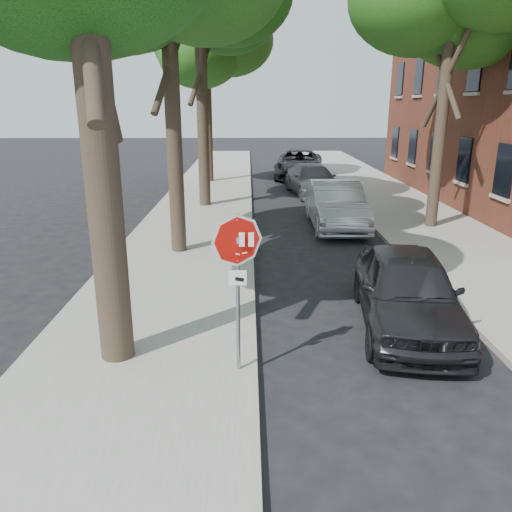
{
  "coord_description": "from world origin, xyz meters",
  "views": [
    {
      "loc": [
        -0.53,
        -7.31,
        4.3
      ],
      "look_at": [
        -0.41,
        0.04,
        2.05
      ],
      "focal_mm": 35.0,
      "sensor_mm": 36.0,
      "label": 1
    }
  ],
  "objects_px": {
    "car_d": "(299,164)",
    "tree_mid_b": "(199,4)",
    "tree_far": "(206,46)",
    "car_a": "(407,290)",
    "tree_right": "(451,8)",
    "car_c": "(312,180)",
    "stop_sign": "(237,264)",
    "car_b": "(336,205)"
  },
  "relations": [
    {
      "from": "car_d",
      "to": "tree_mid_b",
      "type": "bearing_deg",
      "value": -112.7
    },
    {
      "from": "tree_far",
      "to": "car_a",
      "type": "xyz_separation_m",
      "value": [
        5.32,
        -19.26,
        -6.43
      ]
    },
    {
      "from": "tree_right",
      "to": "car_c",
      "type": "relative_size",
      "value": 1.85
    },
    {
      "from": "tree_mid_b",
      "to": "car_a",
      "type": "bearing_deg",
      "value": -67.74
    },
    {
      "from": "stop_sign",
      "to": "car_d",
      "type": "relative_size",
      "value": 0.44
    },
    {
      "from": "stop_sign",
      "to": "car_c",
      "type": "bearing_deg",
      "value": 79.02
    },
    {
      "from": "tree_mid_b",
      "to": "car_a",
      "type": "height_order",
      "value": "tree_mid_b"
    },
    {
      "from": "tree_right",
      "to": "car_b",
      "type": "relative_size",
      "value": 1.88
    },
    {
      "from": "stop_sign",
      "to": "tree_mid_b",
      "type": "relative_size",
      "value": 0.25
    },
    {
      "from": "tree_far",
      "to": "car_c",
      "type": "bearing_deg",
      "value": -37.85
    },
    {
      "from": "car_a",
      "to": "car_d",
      "type": "xyz_separation_m",
      "value": [
        -0.08,
        20.91,
        0.04
      ]
    },
    {
      "from": "stop_sign",
      "to": "tree_right",
      "type": "relative_size",
      "value": 0.28
    },
    {
      "from": "tree_far",
      "to": "stop_sign",
      "type": "bearing_deg",
      "value": -84.54
    },
    {
      "from": "car_c",
      "to": "tree_right",
      "type": "bearing_deg",
      "value": -71.69
    },
    {
      "from": "car_a",
      "to": "car_b",
      "type": "bearing_deg",
      "value": 97.42
    },
    {
      "from": "stop_sign",
      "to": "car_d",
      "type": "bearing_deg",
      "value": 81.95
    },
    {
      "from": "car_a",
      "to": "car_b",
      "type": "height_order",
      "value": "car_b"
    },
    {
      "from": "car_a",
      "to": "car_d",
      "type": "relative_size",
      "value": 0.77
    },
    {
      "from": "tree_right",
      "to": "car_c",
      "type": "bearing_deg",
      "value": 116.2
    },
    {
      "from": "tree_mid_b",
      "to": "tree_far",
      "type": "distance_m",
      "value": 7.04
    },
    {
      "from": "tree_mid_b",
      "to": "tree_far",
      "type": "height_order",
      "value": "tree_mid_b"
    },
    {
      "from": "tree_mid_b",
      "to": "tree_far",
      "type": "relative_size",
      "value": 1.11
    },
    {
      "from": "stop_sign",
      "to": "car_a",
      "type": "bearing_deg",
      "value": 29.57
    },
    {
      "from": "car_c",
      "to": "stop_sign",
      "type": "bearing_deg",
      "value": -108.88
    },
    {
      "from": "car_c",
      "to": "tree_far",
      "type": "bearing_deg",
      "value": 134.26
    },
    {
      "from": "tree_mid_b",
      "to": "car_b",
      "type": "relative_size",
      "value": 2.09
    },
    {
      "from": "tree_right",
      "to": "car_b",
      "type": "bearing_deg",
      "value": 177.83
    },
    {
      "from": "stop_sign",
      "to": "tree_mid_b",
      "type": "distance_m",
      "value": 15.48
    },
    {
      "from": "tree_far",
      "to": "car_b",
      "type": "height_order",
      "value": "tree_far"
    },
    {
      "from": "tree_mid_b",
      "to": "car_c",
      "type": "height_order",
      "value": "tree_mid_b"
    },
    {
      "from": "car_b",
      "to": "car_c",
      "type": "height_order",
      "value": "car_b"
    },
    {
      "from": "tree_mid_b",
      "to": "car_d",
      "type": "distance_m",
      "value": 12.27
    },
    {
      "from": "tree_mid_b",
      "to": "car_d",
      "type": "xyz_separation_m",
      "value": [
        4.95,
        8.64,
        -7.17
      ]
    },
    {
      "from": "car_a",
      "to": "car_c",
      "type": "xyz_separation_m",
      "value": [
        0.0,
        15.13,
        -0.05
      ]
    },
    {
      "from": "car_a",
      "to": "car_c",
      "type": "bearing_deg",
      "value": 97.42
    },
    {
      "from": "tree_right",
      "to": "car_d",
      "type": "height_order",
      "value": "tree_right"
    },
    {
      "from": "tree_mid_b",
      "to": "car_c",
      "type": "distance_m",
      "value": 9.28
    },
    {
      "from": "tree_mid_b",
      "to": "car_d",
      "type": "height_order",
      "value": "tree_mid_b"
    },
    {
      "from": "tree_mid_b",
      "to": "car_d",
      "type": "bearing_deg",
      "value": 60.21
    },
    {
      "from": "car_c",
      "to": "car_d",
      "type": "bearing_deg",
      "value": 82.88
    },
    {
      "from": "tree_right",
      "to": "car_b",
      "type": "height_order",
      "value": "tree_right"
    },
    {
      "from": "tree_far",
      "to": "car_c",
      "type": "height_order",
      "value": "tree_far"
    }
  ]
}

